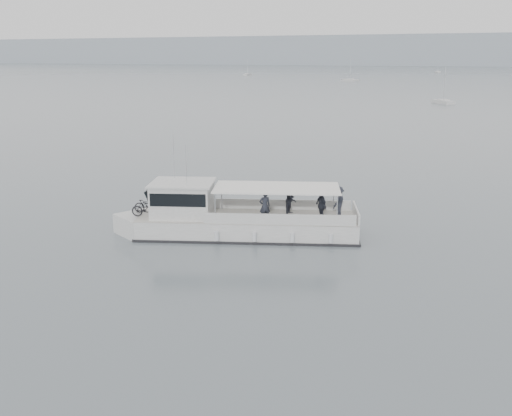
% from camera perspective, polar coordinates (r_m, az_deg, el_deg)
% --- Properties ---
extents(ground, '(1400.00, 1400.00, 0.00)m').
position_cam_1_polar(ground, '(28.35, 2.75, -4.59)').
color(ground, slate).
rests_on(ground, ground).
extents(headland, '(1400.00, 90.00, 28.00)m').
position_cam_1_polar(headland, '(585.17, 22.88, 14.34)').
color(headland, '#939EA8').
rests_on(headland, ground).
extents(tour_boat, '(13.21, 6.99, 5.62)m').
position_cam_1_polar(tour_boat, '(31.00, -3.01, -1.08)').
color(tour_boat, silver).
rests_on(tour_boat, ground).
extents(moored_fleet, '(332.87, 372.06, 8.98)m').
position_cam_1_polar(moored_fleet, '(214.37, 21.39, 11.58)').
color(moored_fleet, silver).
rests_on(moored_fleet, ground).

